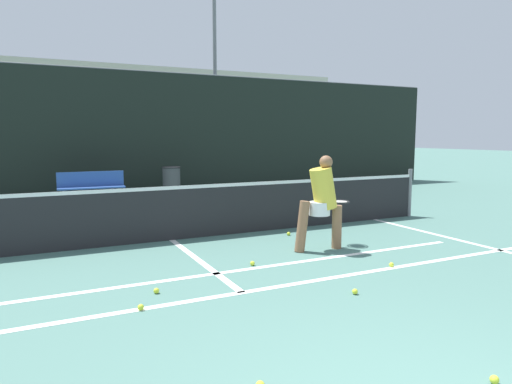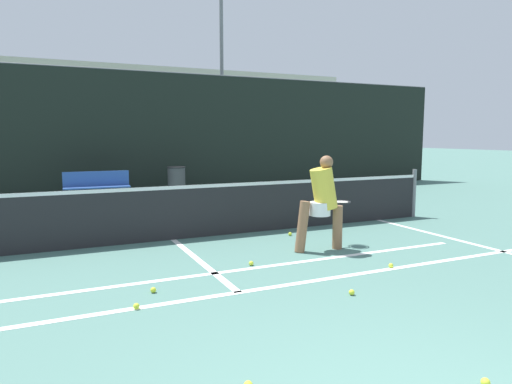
{
  "view_description": "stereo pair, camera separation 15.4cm",
  "coord_description": "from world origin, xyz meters",
  "px_view_note": "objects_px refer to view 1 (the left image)",
  "views": [
    {
      "loc": [
        -2.09,
        -1.46,
        1.81
      ],
      "look_at": [
        0.97,
        4.82,
        0.95
      ],
      "focal_mm": 32.0,
      "sensor_mm": 36.0,
      "label": 1
    },
    {
      "loc": [
        -1.95,
        -1.52,
        1.81
      ],
      "look_at": [
        0.97,
        4.82,
        0.95
      ],
      "focal_mm": 32.0,
      "sensor_mm": 36.0,
      "label": 2
    }
  ],
  "objects_px": {
    "courtside_bench": "(91,186)",
    "parked_car": "(80,169)",
    "player_practicing": "(322,200)",
    "trash_bin": "(172,182)"
  },
  "relations": [
    {
      "from": "courtside_bench",
      "to": "trash_bin",
      "type": "height_order",
      "value": "trash_bin"
    },
    {
      "from": "courtside_bench",
      "to": "parked_car",
      "type": "height_order",
      "value": "parked_car"
    },
    {
      "from": "player_practicing",
      "to": "trash_bin",
      "type": "relative_size",
      "value": 1.65
    },
    {
      "from": "trash_bin",
      "to": "parked_car",
      "type": "relative_size",
      "value": 0.22
    },
    {
      "from": "trash_bin",
      "to": "parked_car",
      "type": "distance_m",
      "value": 4.63
    },
    {
      "from": "player_practicing",
      "to": "trash_bin",
      "type": "height_order",
      "value": "player_practicing"
    },
    {
      "from": "player_practicing",
      "to": "parked_car",
      "type": "height_order",
      "value": "parked_car"
    },
    {
      "from": "parked_car",
      "to": "courtside_bench",
      "type": "bearing_deg",
      "value": -91.11
    },
    {
      "from": "courtside_bench",
      "to": "parked_car",
      "type": "relative_size",
      "value": 0.41
    },
    {
      "from": "player_practicing",
      "to": "courtside_bench",
      "type": "xyz_separation_m",
      "value": [
        -2.73,
        6.84,
        -0.34
      ]
    }
  ]
}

